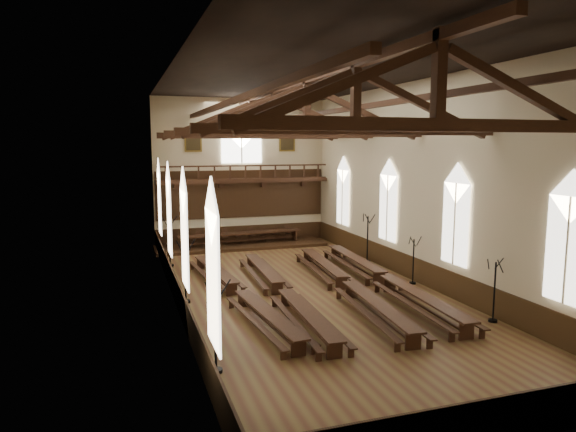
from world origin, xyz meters
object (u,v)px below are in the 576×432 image
Objects in this scene: candelabrum_left_mid at (185,284)px; candelabrum_right_far at (367,248)px; candelabrum_right_near at (494,303)px; candelabrum_left_far at (170,251)px; refectory_row_a at (237,290)px; refectory_row_c at (347,283)px; dais at (241,246)px; high_table at (241,234)px; candelabrum_left_near at (216,345)px; refectory_row_b at (282,289)px; refectory_row_d at (384,277)px; candelabrum_right_mid at (413,270)px.

candelabrum_right_far is (11.10, 4.51, 0.02)m from candelabrum_left_mid.
candelabrum_left_far is at bearing 129.71° from candelabrum_right_near.
refectory_row_a is 0.97× the size of refectory_row_c.
candelabrum_left_mid reaches higher than refectory_row_c.
dais is 4.04× the size of candelabrum_left_mid.
candelabrum_left_near is (-5.08, -18.55, 0.01)m from high_table.
refectory_row_d is at bearing 3.27° from refectory_row_b.
high_table is at bearing 108.98° from candelabrum_right_near.
refectory_row_b is 3.16m from refectory_row_c.
candelabrum_left_near is at bearing -148.28° from candelabrum_right_mid.
candelabrum_left_mid reaches higher than refectory_row_b.
dais is 0.77m from high_table.
candelabrum_right_mid is at bearing 31.72° from candelabrum_left_near.
refectory_row_a is 4.76× the size of candelabrum_left_far.
candelabrum_right_far is at bearing 90.00° from candelabrum_right_mid.
refectory_row_a is 1.61× the size of high_table.
refectory_row_c reaches higher than refectory_row_b.
candelabrum_left_mid is at bearing 177.73° from candelabrum_right_mid.
refectory_row_b is 7.00m from candelabrum_right_mid.
dais is at bearing 76.07° from refectory_row_a.
candelabrum_left_mid reaches higher than candelabrum_right_mid.
refectory_row_c is at bearing -79.82° from high_table.
candelabrum_left_near is 13.05m from candelabrum_right_mid.
refectory_row_a is 7.17m from candelabrum_left_near.
refectory_row_b is at bearing 143.02° from candelabrum_right_near.
candelabrum_left_mid is (-5.08, -11.25, -0.01)m from high_table.
refectory_row_d reaches higher than refectory_row_b.
refectory_row_a is at bearing -179.72° from candelabrum_right_mid.
candelabrum_left_mid is (-2.17, 0.48, 0.37)m from refectory_row_a.
candelabrum_right_far is (11.10, -2.62, 0.00)m from candelabrum_left_far.
candelabrum_left_far reaches higher than high_table.
dais is 12.37m from candelabrum_left_mid.
candelabrum_left_near is at bearing -123.12° from refectory_row_b.
candelabrum_left_mid is at bearing 167.48° from refectory_row_a.
candelabrum_right_near is (11.10, -13.36, -0.11)m from candelabrum_left_far.
candelabrum_right_far is (1.71, 5.19, 0.34)m from refectory_row_d.
refectory_row_b reaches higher than dais.
candelabrum_right_near is at bearing -71.02° from high_table.
refectory_row_d is at bearing -70.18° from dais.
refectory_row_d is at bearing -4.15° from candelabrum_left_mid.
refectory_row_d is at bearing -172.00° from candelabrum_right_mid.
candelabrum_left_near is at bearing -174.52° from candelabrum_right_near.
candelabrum_right_far reaches higher than refectory_row_b.
refectory_row_c is at bearing -172.06° from candelabrum_right_mid.
candelabrum_right_far is at bearing 71.72° from refectory_row_d.
candelabrum_left_near reaches higher than refectory_row_a.
refectory_row_c is 4.90× the size of candelabrum_right_far.
refectory_row_c is 1.67× the size of high_table.
dais is (-4.30, 11.93, -0.44)m from refectory_row_d.
candelabrum_right_mid is (8.93, 0.04, 0.24)m from refectory_row_a.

